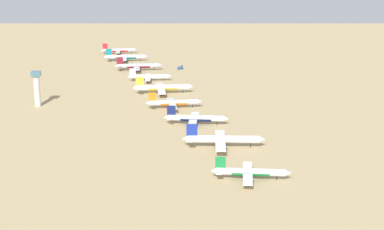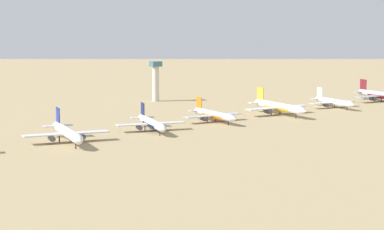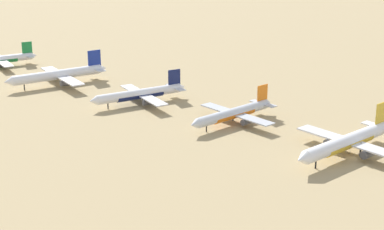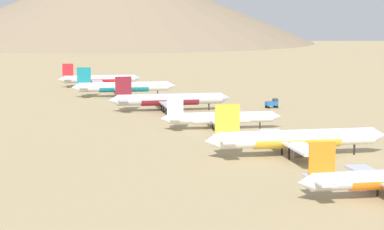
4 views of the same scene
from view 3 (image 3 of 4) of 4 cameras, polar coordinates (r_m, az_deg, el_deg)
name	(u,v)px [view 3 (image 3 of 4)]	position (r m, az deg, el deg)	size (l,w,h in m)	color
ground_plane	(353,158)	(215.04, 15.01, -3.94)	(2511.35, 2511.35, 0.00)	tan
parked_jet_1	(59,75)	(304.89, -12.48, 3.73)	(52.96, 43.16, 15.27)	white
parked_jet_2	(140,94)	(267.96, -4.91, 2.00)	(46.69, 38.19, 13.50)	white
parked_jet_3	(234,113)	(241.37, 4.00, 0.17)	(45.29, 36.74, 13.07)	silver
parked_jet_4	(348,141)	(215.12, 14.59, -2.44)	(53.17, 43.10, 15.36)	white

